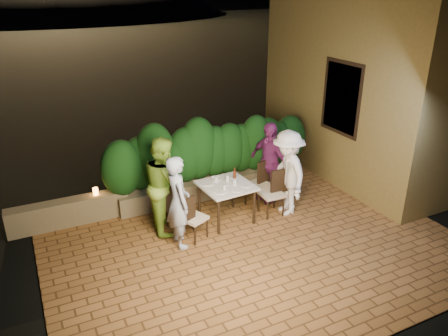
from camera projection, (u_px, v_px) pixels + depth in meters
ground at (259, 249)px, 7.54m from camera, size 400.00×400.00×0.00m
terrace_floor at (245, 238)px, 7.98m from camera, size 7.00×6.00×0.15m
building_wall at (358, 67)px, 9.66m from camera, size 1.60×5.00×5.00m
window_pane at (342, 98)px, 9.13m from camera, size 0.08×1.00×1.40m
window_frame at (342, 98)px, 9.12m from camera, size 0.06×1.15×1.55m
planter at (214, 184)px, 9.44m from camera, size 4.20×0.55×0.40m
hedge at (213, 152)px, 9.14m from camera, size 4.00×0.70×1.10m
parapet at (69, 212)px, 8.20m from camera, size 2.20×0.30×0.50m
hill at (48, 47)px, 59.45m from camera, size 52.00×40.00×22.00m
dining_table at (226, 202)px, 8.29m from camera, size 0.99×0.99×0.75m
plate_nw at (220, 191)px, 7.87m from camera, size 0.24×0.24×0.01m
plate_sw at (207, 183)px, 8.18m from camera, size 0.23×0.23×0.01m
plate_ne at (246, 185)px, 8.11m from camera, size 0.20×0.20×0.01m
plate_se at (233, 177)px, 8.47m from camera, size 0.23×0.23×0.01m
plate_centre at (224, 184)px, 8.16m from camera, size 0.20×0.20×0.01m
plate_front at (237, 190)px, 7.94m from camera, size 0.22×0.22×0.01m
glass_nw at (225, 187)px, 7.92m from camera, size 0.06×0.06×0.10m
glass_sw at (216, 179)px, 8.24m from camera, size 0.06×0.06×0.10m
glass_ne at (235, 182)px, 8.12m from camera, size 0.07×0.07×0.12m
glass_se at (227, 178)px, 8.26m from camera, size 0.07×0.07×0.12m
beer_bottle at (235, 174)px, 8.24m from camera, size 0.05×0.05×0.28m
bowl at (216, 179)px, 8.35m from camera, size 0.20×0.20×0.04m
chair_left_front at (194, 217)px, 7.68m from camera, size 0.52×0.52×0.85m
chair_left_back at (179, 205)px, 8.05m from camera, size 0.52×0.52×0.88m
chair_right_front at (272, 193)px, 8.48m from camera, size 0.44×0.44×0.92m
chair_right_back at (258, 184)px, 8.83m from camera, size 0.54×0.54×0.94m
diner_blue at (178, 202)px, 7.35m from camera, size 0.41×0.61×1.65m
diner_green at (164, 185)px, 7.81m from camera, size 0.79×0.95×1.79m
diner_white at (287, 173)px, 8.39m from camera, size 0.76×1.17×1.70m
diner_purple at (269, 162)px, 8.90m from camera, size 0.65×1.07×1.70m
parapet_lamp at (96, 191)px, 8.29m from camera, size 0.10×0.10×0.14m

